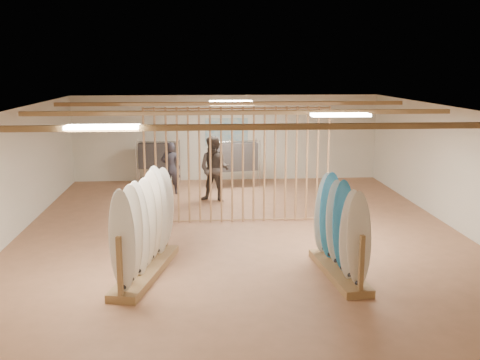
{
  "coord_description": "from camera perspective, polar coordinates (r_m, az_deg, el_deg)",
  "views": [
    {
      "loc": [
        -0.92,
        -12.37,
        3.73
      ],
      "look_at": [
        0.0,
        0.0,
        1.2
      ],
      "focal_mm": 42.0,
      "sensor_mm": 36.0,
      "label": 1
    }
  ],
  "objects": [
    {
      "name": "wall_back",
      "position": [
        18.54,
        -1.38,
        4.3
      ],
      "size": [
        12.0,
        0.0,
        12.0
      ],
      "primitive_type": "plane",
      "rotation": [
        1.57,
        0.0,
        0.0
      ],
      "color": "silver",
      "rests_on": "ground"
    },
    {
      "name": "clothing_rack_b",
      "position": [
        17.27,
        -0.38,
        2.37
      ],
      "size": [
        1.39,
        0.61,
        1.51
      ],
      "rotation": [
        0.0,
        0.0,
        0.2
      ],
      "color": "silver",
      "rests_on": "floor"
    },
    {
      "name": "poster",
      "position": [
        18.5,
        -1.38,
        4.91
      ],
      "size": [
        1.4,
        0.03,
        0.9
      ],
      "primitive_type": "cube",
      "color": "teal",
      "rests_on": "ground"
    },
    {
      "name": "light_panels",
      "position": [
        12.45,
        0.0,
        6.96
      ],
      "size": [
        1.2,
        0.35,
        0.06
      ],
      "primitive_type": "cube",
      "color": "white",
      "rests_on": "ground"
    },
    {
      "name": "ceiling",
      "position": [
        12.44,
        0.0,
        7.24
      ],
      "size": [
        12.0,
        12.0,
        0.0
      ],
      "primitive_type": "plane",
      "rotation": [
        3.14,
        0.0,
        0.0
      ],
      "color": "gray",
      "rests_on": "ground"
    },
    {
      "name": "wall_front",
      "position": [
        6.85,
        3.76,
        -8.38
      ],
      "size": [
        12.0,
        0.0,
        12.0
      ],
      "primitive_type": "plane",
      "rotation": [
        -1.57,
        0.0,
        0.0
      ],
      "color": "silver",
      "rests_on": "ground"
    },
    {
      "name": "rack_left",
      "position": [
        10.28,
        -9.62,
        -6.13
      ],
      "size": [
        1.09,
        2.71,
        1.86
      ],
      "rotation": [
        0.0,
        0.0,
        -0.22
      ],
      "color": "olive",
      "rests_on": "floor"
    },
    {
      "name": "shopper_a",
      "position": [
        16.64,
        -7.06,
        1.57
      ],
      "size": [
        0.68,
        0.49,
        1.76
      ],
      "primitive_type": "imported",
      "rotation": [
        0.0,
        0.0,
        3.05
      ],
      "color": "#292830",
      "rests_on": "floor"
    },
    {
      "name": "shopper_b",
      "position": [
        15.54,
        -2.6,
        1.54
      ],
      "size": [
        1.21,
        1.08,
        2.08
      ],
      "primitive_type": "imported",
      "rotation": [
        0.0,
        0.0,
        -0.35
      ],
      "color": "#38312B",
      "rests_on": "floor"
    },
    {
      "name": "rack_right",
      "position": [
        10.29,
        10.1,
        -6.28
      ],
      "size": [
        0.68,
        2.25,
        1.79
      ],
      "rotation": [
        0.0,
        0.0,
        0.08
      ],
      "color": "olive",
      "rests_on": "floor"
    },
    {
      "name": "wall_left",
      "position": [
        13.24,
        -22.13,
        0.53
      ],
      "size": [
        0.0,
        12.0,
        12.0
      ],
      "primitive_type": "plane",
      "rotation": [
        1.57,
        0.0,
        1.57
      ],
      "color": "silver",
      "rests_on": "ground"
    },
    {
      "name": "bamboo_partition",
      "position": [
        13.41,
        -0.25,
        1.52
      ],
      "size": [
        4.45,
        0.05,
        2.78
      ],
      "color": "#A67B50",
      "rests_on": "ground"
    },
    {
      "name": "clothing_rack_a",
      "position": [
        18.04,
        -8.31,
        2.46
      ],
      "size": [
        1.33,
        0.42,
        1.42
      ],
      "rotation": [
        0.0,
        0.0,
        -0.07
      ],
      "color": "silver",
      "rests_on": "floor"
    },
    {
      "name": "wall_right",
      "position": [
        13.91,
        21.01,
        1.11
      ],
      "size": [
        0.0,
        12.0,
        12.0
      ],
      "primitive_type": "plane",
      "rotation": [
        1.57,
        0.0,
        -1.57
      ],
      "color": "silver",
      "rests_on": "ground"
    },
    {
      "name": "ceiling_slats",
      "position": [
        12.45,
        0.0,
        6.87
      ],
      "size": [
        9.5,
        6.12,
        0.1
      ],
      "primitive_type": "cube",
      "color": "olive",
      "rests_on": "ground"
    },
    {
      "name": "floor",
      "position": [
        12.96,
        0.0,
        -5.21
      ],
      "size": [
        12.0,
        12.0,
        0.0
      ],
      "primitive_type": "plane",
      "color": "#A87351",
      "rests_on": "ground"
    }
  ]
}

